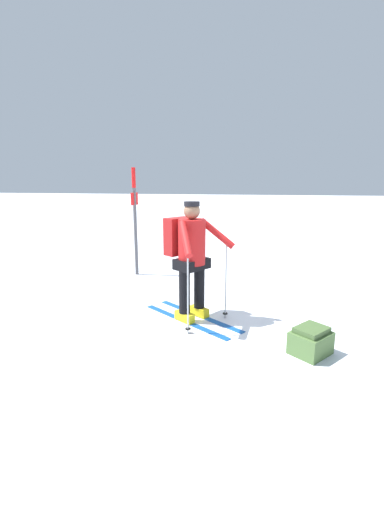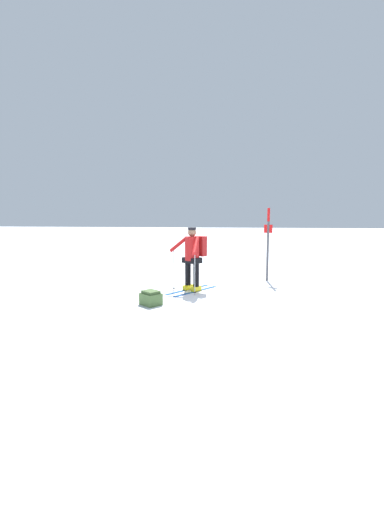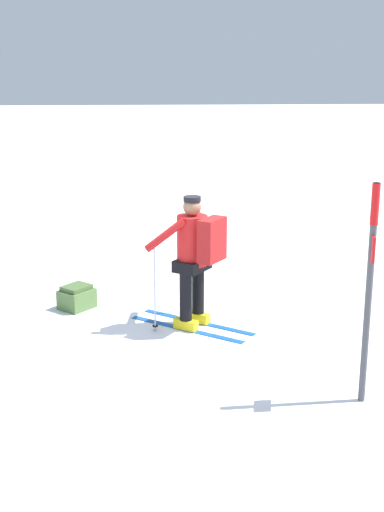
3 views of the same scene
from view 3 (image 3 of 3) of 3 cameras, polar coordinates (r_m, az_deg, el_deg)
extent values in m
plane|color=white|center=(8.63, 0.10, -6.22)|extent=(80.00, 80.00, 0.00)
cube|color=#144C9E|center=(8.74, -0.50, -5.88)|extent=(0.99, 1.35, 0.01)
cube|color=yellow|center=(8.71, -0.50, -5.49)|extent=(0.26, 0.31, 0.12)
cylinder|color=black|center=(8.58, -0.51, -3.05)|extent=(0.15, 0.15, 0.66)
cube|color=#144C9E|center=(8.96, 0.49, -5.31)|extent=(0.99, 1.35, 0.01)
cube|color=yellow|center=(8.94, 0.49, -4.92)|extent=(0.26, 0.31, 0.12)
cylinder|color=black|center=(8.81, 0.49, -2.54)|extent=(0.15, 0.15, 0.66)
cube|color=black|center=(8.59, 0.00, -0.69)|extent=(0.54, 0.51, 0.14)
cylinder|color=red|center=(8.51, 0.00, 1.26)|extent=(0.37, 0.37, 0.60)
sphere|color=#8C664C|center=(8.42, 0.00, 3.96)|extent=(0.22, 0.22, 0.22)
cylinder|color=black|center=(8.40, 0.00, 4.59)|extent=(0.21, 0.21, 0.06)
cube|color=maroon|center=(8.36, 1.61, 1.30)|extent=(0.42, 0.38, 0.51)
cylinder|color=#B2B7BC|center=(8.54, -3.00, -2.56)|extent=(0.02, 0.02, 1.09)
cylinder|color=black|center=(8.70, -2.96, -5.61)|extent=(0.07, 0.07, 0.01)
cylinder|color=red|center=(8.35, -2.15, 1.67)|extent=(0.12, 0.50, 0.41)
cylinder|color=#B2B7BC|center=(9.11, -0.39, -1.35)|extent=(0.02, 0.02, 1.09)
cylinder|color=black|center=(9.27, -0.38, -4.22)|extent=(0.07, 0.07, 0.01)
cylinder|color=red|center=(8.82, -0.02, 2.46)|extent=(0.49, 0.27, 0.41)
cube|color=#4C6B38|center=(9.53, -9.20, -3.42)|extent=(0.54, 0.53, 0.26)
cube|color=#415B2F|center=(9.48, -9.24, -2.52)|extent=(0.44, 0.43, 0.06)
cylinder|color=#4C4C51|center=(6.84, 13.94, -3.15)|extent=(0.07, 0.07, 2.14)
cylinder|color=red|center=(6.62, 14.44, 4.05)|extent=(0.08, 0.08, 0.38)
cube|color=red|center=(6.71, 14.21, 0.66)|extent=(0.24, 0.06, 0.24)
camera|label=1|loc=(12.72, -4.89, 9.80)|focal=24.00mm
camera|label=2|loc=(10.95, -51.30, 3.28)|focal=24.00mm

